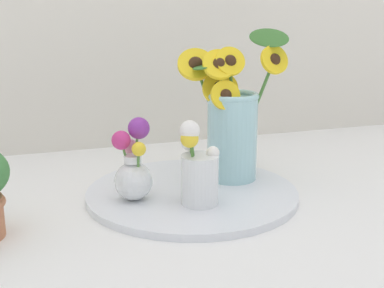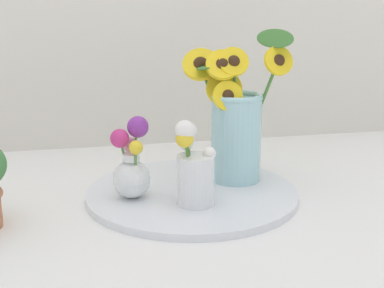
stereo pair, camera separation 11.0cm
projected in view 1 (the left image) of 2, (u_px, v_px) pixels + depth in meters
name	position (u px, v px, depth m)	size (l,w,h in m)	color
ground_plane	(198.00, 208.00, 1.07)	(6.00, 6.00, 0.00)	white
serving_tray	(192.00, 193.00, 1.13)	(0.44, 0.44, 0.02)	silver
mason_jar_sunflowers	(232.00, 122.00, 1.17)	(0.24, 0.14, 0.34)	#9ED1D6
vase_small_center	(198.00, 168.00, 1.04)	(0.08, 0.09, 0.17)	white
vase_bulb_right	(133.00, 168.00, 1.06)	(0.08, 0.09, 0.16)	white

